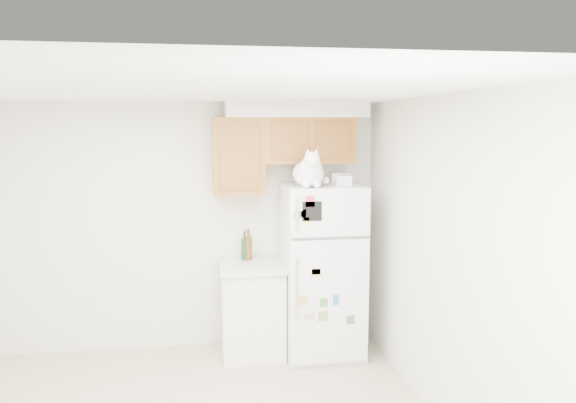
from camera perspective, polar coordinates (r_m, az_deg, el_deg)
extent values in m
cube|color=silver|center=(5.79, -10.04, -2.55)|extent=(3.80, 0.04, 2.50)
cube|color=silver|center=(4.23, 16.36, -6.55)|extent=(0.04, 4.00, 2.50)
cube|color=white|center=(3.70, -11.00, 11.16)|extent=(3.80, 4.00, 0.04)
cube|color=#9C5322|center=(5.63, 2.10, 6.24)|extent=(0.90, 0.33, 0.45)
cube|color=#9C5322|center=(5.54, -5.05, 4.64)|extent=(0.50, 0.33, 0.75)
cube|color=silver|center=(5.61, 0.83, 9.30)|extent=(1.40, 0.37, 0.15)
cube|color=white|center=(5.63, 3.44, -6.91)|extent=(0.76, 0.72, 1.70)
cube|color=white|center=(5.14, 4.39, -1.20)|extent=(0.74, 0.03, 0.44)
cube|color=white|center=(5.33, 4.30, -10.15)|extent=(0.74, 0.03, 1.19)
cube|color=#59595B|center=(5.18, 4.37, -3.66)|extent=(0.74, 0.03, 0.02)
cylinder|color=silver|center=(5.05, 0.93, -1.39)|extent=(0.02, 0.02, 0.32)
cylinder|color=silver|center=(5.20, 0.92, -8.71)|extent=(0.02, 0.02, 0.55)
cube|color=black|center=(5.08, 2.47, -1.00)|extent=(0.18, 0.00, 0.18)
cube|color=white|center=(5.17, 2.66, -5.93)|extent=(0.22, 0.00, 0.28)
cube|color=#535258|center=(5.42, 6.39, -11.85)|extent=(0.08, 0.00, 0.08)
cube|color=#D5C34B|center=(5.08, 1.90, -1.96)|extent=(0.05, 0.00, 0.06)
cube|color=gold|center=(5.21, 2.87, -7.19)|extent=(0.08, 0.00, 0.07)
cube|color=#3169AC|center=(5.32, 4.89, -9.93)|extent=(0.06, 0.00, 0.09)
cube|color=gold|center=(5.26, 1.51, -10.03)|extent=(0.09, 0.00, 0.09)
cube|color=#BA85A0|center=(5.32, 2.20, -11.63)|extent=(0.09, 0.00, 0.06)
cube|color=#D23457|center=(5.06, 2.27, 0.02)|extent=(0.09, 0.00, 0.10)
cube|color=white|center=(5.07, 1.58, -1.19)|extent=(0.05, 0.00, 0.07)
cube|color=#6E964B|center=(5.34, 3.57, -11.57)|extent=(0.10, 0.00, 0.09)
cube|color=#3C853F|center=(5.30, 3.64, -10.23)|extent=(0.08, 0.00, 0.09)
cube|color=#649249|center=(5.06, 1.14, -1.34)|extent=(0.09, 0.00, 0.07)
cube|color=white|center=(5.70, -3.65, -11.03)|extent=(0.60, 0.60, 0.88)
cube|color=beige|center=(5.55, -3.67, -6.59)|extent=(0.64, 0.64, 0.04)
ellipsoid|color=white|center=(5.30, 2.07, 2.82)|extent=(0.29, 0.39, 0.25)
ellipsoid|color=white|center=(5.18, 2.31, 3.33)|extent=(0.21, 0.17, 0.23)
sphere|color=white|center=(5.12, 2.45, 4.28)|extent=(0.15, 0.15, 0.15)
cone|color=white|center=(5.11, 2.03, 5.10)|extent=(0.05, 0.05, 0.06)
cone|color=white|center=(5.12, 2.89, 5.10)|extent=(0.05, 0.05, 0.06)
cone|color=#D88C8C|center=(5.10, 2.04, 5.03)|extent=(0.03, 0.03, 0.03)
cone|color=#D88C8C|center=(5.11, 2.91, 5.03)|extent=(0.03, 0.03, 0.03)
sphere|color=white|center=(5.06, 2.59, 3.99)|extent=(0.06, 0.06, 0.06)
sphere|color=white|center=(5.14, 1.85, 1.79)|extent=(0.08, 0.08, 0.08)
sphere|color=white|center=(5.16, 2.95, 1.81)|extent=(0.08, 0.08, 0.08)
cylinder|color=white|center=(5.46, 3.07, 2.13)|extent=(0.18, 0.25, 0.08)
cube|color=white|center=(5.66, 5.34, 2.42)|extent=(0.20, 0.16, 0.10)
cube|color=white|center=(5.44, 5.80, 2.14)|extent=(0.18, 0.16, 0.09)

